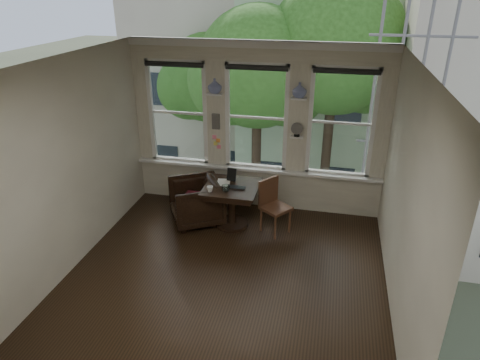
% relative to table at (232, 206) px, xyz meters
% --- Properties ---
extents(ground, '(4.50, 4.50, 0.00)m').
position_rel_table_xyz_m(ground, '(0.25, -1.36, -0.38)').
color(ground, black).
rests_on(ground, ground).
extents(ceiling, '(4.50, 4.50, 0.00)m').
position_rel_table_xyz_m(ceiling, '(0.25, -1.36, 2.62)').
color(ceiling, silver).
rests_on(ceiling, ground).
extents(wall_back, '(4.50, 0.00, 4.50)m').
position_rel_table_xyz_m(wall_back, '(0.25, 0.89, 1.12)').
color(wall_back, beige).
rests_on(wall_back, ground).
extents(wall_front, '(4.50, 0.00, 4.50)m').
position_rel_table_xyz_m(wall_front, '(0.25, -3.61, 1.12)').
color(wall_front, beige).
rests_on(wall_front, ground).
extents(wall_left, '(0.00, 4.50, 4.50)m').
position_rel_table_xyz_m(wall_left, '(-2.00, -1.36, 1.12)').
color(wall_left, beige).
rests_on(wall_left, ground).
extents(wall_right, '(0.00, 4.50, 4.50)m').
position_rel_table_xyz_m(wall_right, '(2.50, -1.36, 1.12)').
color(wall_right, beige).
rests_on(wall_right, ground).
extents(window_left, '(1.10, 0.12, 1.90)m').
position_rel_table_xyz_m(window_left, '(-1.20, 0.89, 1.32)').
color(window_left, white).
rests_on(window_left, ground).
extents(window_center, '(1.10, 0.12, 1.90)m').
position_rel_table_xyz_m(window_center, '(0.25, 0.89, 1.32)').
color(window_center, white).
rests_on(window_center, ground).
extents(window_right, '(1.10, 0.12, 1.90)m').
position_rel_table_xyz_m(window_right, '(1.70, 0.89, 1.32)').
color(window_right, white).
rests_on(window_right, ground).
extents(shelf_left, '(0.26, 0.16, 0.03)m').
position_rel_table_xyz_m(shelf_left, '(-0.48, 0.79, 1.73)').
color(shelf_left, white).
rests_on(shelf_left, ground).
extents(shelf_right, '(0.26, 0.16, 0.03)m').
position_rel_table_xyz_m(shelf_right, '(0.97, 0.79, 1.73)').
color(shelf_right, white).
rests_on(shelf_right, ground).
extents(intercom, '(0.14, 0.06, 0.28)m').
position_rel_table_xyz_m(intercom, '(-0.48, 0.82, 1.23)').
color(intercom, '#59544F').
rests_on(intercom, ground).
extents(sticky_notes, '(0.16, 0.01, 0.24)m').
position_rel_table_xyz_m(sticky_notes, '(-0.48, 0.82, 0.88)').
color(sticky_notes, pink).
rests_on(sticky_notes, ground).
extents(desk_fan, '(0.20, 0.20, 0.24)m').
position_rel_table_xyz_m(desk_fan, '(0.97, 0.77, 1.16)').
color(desk_fan, '#59544F').
rests_on(desk_fan, ground).
extents(vase_left, '(0.24, 0.24, 0.25)m').
position_rel_table_xyz_m(vase_left, '(-0.48, 0.79, 1.86)').
color(vase_left, silver).
rests_on(vase_left, shelf_left).
extents(vase_right, '(0.24, 0.24, 0.25)m').
position_rel_table_xyz_m(vase_right, '(0.97, 0.79, 1.86)').
color(vase_right, silver).
rests_on(vase_right, shelf_right).
extents(table, '(0.90, 0.90, 0.75)m').
position_rel_table_xyz_m(table, '(0.00, 0.00, 0.00)').
color(table, black).
rests_on(table, ground).
extents(armchair_left, '(1.16, 1.16, 0.78)m').
position_rel_table_xyz_m(armchair_left, '(-0.64, -0.01, 0.02)').
color(armchair_left, black).
rests_on(armchair_left, ground).
extents(cushion_red, '(0.45, 0.45, 0.06)m').
position_rel_table_xyz_m(cushion_red, '(-0.64, -0.01, 0.08)').
color(cushion_red, maroon).
rests_on(cushion_red, armchair_left).
extents(side_chair_right, '(0.59, 0.59, 0.92)m').
position_rel_table_xyz_m(side_chair_right, '(0.76, -0.05, 0.09)').
color(side_chair_right, '#462819').
rests_on(side_chair_right, ground).
extents(laptop, '(0.31, 0.21, 0.02)m').
position_rel_table_xyz_m(laptop, '(0.09, -0.10, 0.39)').
color(laptop, black).
rests_on(laptop, table).
extents(mug, '(0.12, 0.12, 0.09)m').
position_rel_table_xyz_m(mug, '(-0.30, -0.28, 0.42)').
color(mug, white).
rests_on(mug, table).
extents(drinking_glass, '(0.17, 0.17, 0.11)m').
position_rel_table_xyz_m(drinking_glass, '(-0.05, -0.21, 0.43)').
color(drinking_glass, white).
rests_on(drinking_glass, table).
extents(tablet, '(0.17, 0.09, 0.22)m').
position_rel_table_xyz_m(tablet, '(-0.05, 0.22, 0.48)').
color(tablet, black).
rests_on(tablet, table).
extents(papers, '(0.26, 0.33, 0.00)m').
position_rel_table_xyz_m(papers, '(-0.17, 0.11, 0.38)').
color(papers, silver).
rests_on(papers, table).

